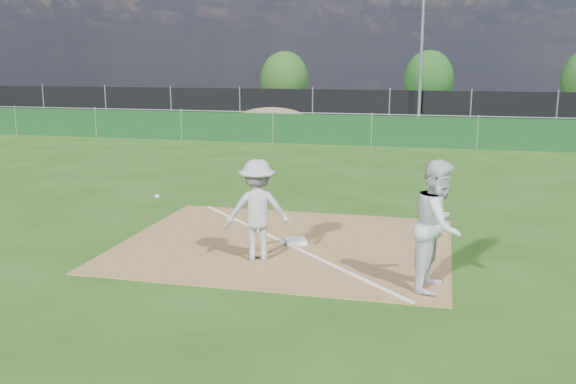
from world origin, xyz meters
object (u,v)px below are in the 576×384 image
object	(u,v)px
tree_left	(284,80)
tree_mid	(429,79)
light_pole	(422,45)
car_left	(289,101)
play_at_first	(258,210)
car_mid	(359,104)
first_base	(296,241)
runner	(438,225)
car_right	(456,109)

from	to	relation	value
tree_left	tree_mid	size ratio (longest dim) A/B	0.98
light_pole	car_left	world-z (taller)	light_pole
play_at_first	car_mid	bearing A→B (deg)	93.94
first_base	tree_mid	xyz separation A→B (m)	(1.41, 33.52, 1.96)
light_pole	runner	size ratio (longest dim) A/B	4.07
play_at_first	car_left	size ratio (longest dim) A/B	0.51
runner	first_base	bearing A→B (deg)	66.40
light_pole	runner	distance (m)	23.65
light_pole	play_at_first	xyz separation A→B (m)	(-1.74, -22.72, -3.12)
runner	play_at_first	bearing A→B (deg)	87.84
light_pole	tree_left	world-z (taller)	light_pole
car_mid	car_right	xyz separation A→B (m)	(5.46, -1.01, -0.11)
car_mid	runner	bearing A→B (deg)	-175.53
play_at_first	first_base	bearing A→B (deg)	68.64
light_pole	tree_mid	bearing A→B (deg)	89.55
runner	tree_left	distance (m)	34.41
play_at_first	tree_left	xyz separation A→B (m)	(-7.54, 32.04, 1.10)
car_mid	tree_left	bearing A→B (deg)	46.00
car_left	car_mid	distance (m)	4.40
runner	car_left	size ratio (longest dim) A/B	0.40
car_right	play_at_first	bearing A→B (deg)	179.34
tree_left	tree_mid	distance (m)	9.71
car_right	car_mid	bearing A→B (deg)	86.57
first_base	car_mid	size ratio (longest dim) A/B	0.08
car_right	tree_left	world-z (taller)	tree_left
light_pole	first_base	bearing A→B (deg)	-93.48
light_pole	car_mid	xyz separation A→B (m)	(-3.63, 4.81, -3.24)
light_pole	play_at_first	world-z (taller)	light_pole
car_mid	tree_mid	distance (m)	8.09
first_base	runner	bearing A→B (deg)	-34.77
light_pole	first_base	size ratio (longest dim) A/B	21.10
runner	car_mid	bearing A→B (deg)	20.99
first_base	car_left	world-z (taller)	car_left
play_at_first	car_right	bearing A→B (deg)	82.34
car_left	tree_left	xyz separation A→B (m)	(-1.28, 3.95, 1.14)
light_pole	first_base	world-z (taller)	light_pole
tree_left	runner	bearing A→B (deg)	-72.17
runner	tree_mid	xyz separation A→B (m)	(-1.16, 35.30, 1.04)
car_left	tree_mid	distance (m)	10.45
tree_mid	light_pole	bearing A→B (deg)	-90.45
tree_mid	tree_left	bearing A→B (deg)	-164.73
car_left	tree_mid	xyz separation A→B (m)	(8.09, 6.50, 1.18)
car_mid	tree_mid	bearing A→B (deg)	-33.16
tree_mid	play_at_first	bearing A→B (deg)	-93.03
car_right	first_base	bearing A→B (deg)	179.95
play_at_first	tree_mid	size ratio (longest dim) A/B	0.63
light_pole	car_mid	distance (m)	6.84
light_pole	car_right	world-z (taller)	light_pole
car_right	runner	bearing A→B (deg)	-174.21
light_pole	tree_left	bearing A→B (deg)	134.87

